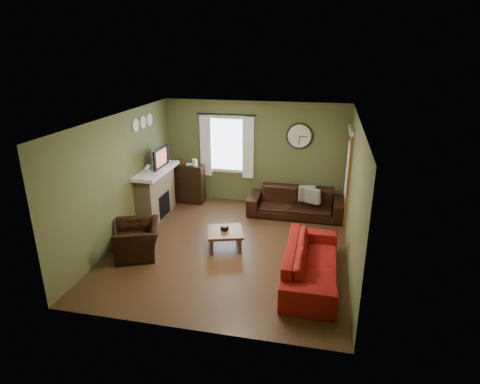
% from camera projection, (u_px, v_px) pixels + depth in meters
% --- Properties ---
extents(floor, '(4.60, 5.20, 0.00)m').
position_uv_depth(floor, '(231.00, 247.00, 8.16)').
color(floor, '#472D1B').
rests_on(floor, ground).
extents(ceiling, '(4.60, 5.20, 0.00)m').
position_uv_depth(ceiling, '(230.00, 119.00, 7.27)').
color(ceiling, white).
rests_on(ceiling, ground).
extents(wall_left, '(0.00, 5.20, 2.60)m').
position_uv_depth(wall_left, '(121.00, 178.00, 8.18)').
color(wall_left, '#5B6337').
rests_on(wall_left, ground).
extents(wall_right, '(0.00, 5.20, 2.60)m').
position_uv_depth(wall_right, '(354.00, 195.00, 7.25)').
color(wall_right, '#5B6337').
rests_on(wall_right, ground).
extents(wall_back, '(4.60, 0.00, 2.60)m').
position_uv_depth(wall_back, '(255.00, 153.00, 10.10)').
color(wall_back, '#5B6337').
rests_on(wall_back, ground).
extents(wall_front, '(4.60, 0.00, 2.60)m').
position_uv_depth(wall_front, '(185.00, 249.00, 5.33)').
color(wall_front, '#5B6337').
rests_on(wall_front, ground).
extents(fireplace, '(0.40, 1.40, 1.10)m').
position_uv_depth(fireplace, '(156.00, 194.00, 9.45)').
color(fireplace, tan).
rests_on(fireplace, floor).
extents(firebox, '(0.04, 0.60, 0.55)m').
position_uv_depth(firebox, '(164.00, 205.00, 9.50)').
color(firebox, black).
rests_on(firebox, fireplace).
extents(mantel, '(0.58, 1.60, 0.08)m').
position_uv_depth(mantel, '(155.00, 171.00, 9.24)').
color(mantel, white).
rests_on(mantel, fireplace).
extents(tv, '(0.08, 0.60, 0.35)m').
position_uv_depth(tv, '(158.00, 160.00, 9.30)').
color(tv, black).
rests_on(tv, mantel).
extents(tv_screen, '(0.02, 0.62, 0.36)m').
position_uv_depth(tv_screen, '(161.00, 158.00, 9.26)').
color(tv_screen, '#994C3F').
rests_on(tv_screen, mantel).
extents(medallion_left, '(0.28, 0.28, 0.03)m').
position_uv_depth(medallion_left, '(136.00, 125.00, 8.58)').
color(medallion_left, white).
rests_on(medallion_left, wall_left).
extents(medallion_mid, '(0.28, 0.28, 0.03)m').
position_uv_depth(medallion_mid, '(143.00, 122.00, 8.90)').
color(medallion_mid, white).
rests_on(medallion_mid, wall_left).
extents(medallion_right, '(0.28, 0.28, 0.03)m').
position_uv_depth(medallion_right, '(149.00, 120.00, 9.22)').
color(medallion_right, white).
rests_on(medallion_right, wall_left).
extents(window_pane, '(1.00, 0.02, 1.30)m').
position_uv_depth(window_pane, '(228.00, 144.00, 10.15)').
color(window_pane, silver).
rests_on(window_pane, wall_back).
extents(curtain_rod, '(0.03, 0.03, 1.50)m').
position_uv_depth(curtain_rod, '(226.00, 114.00, 9.80)').
color(curtain_rod, black).
rests_on(curtain_rod, wall_back).
extents(curtain_left, '(0.28, 0.04, 1.55)m').
position_uv_depth(curtain_left, '(206.00, 146.00, 10.19)').
color(curtain_left, white).
rests_on(curtain_left, wall_back).
extents(curtain_right, '(0.28, 0.04, 1.55)m').
position_uv_depth(curtain_right, '(248.00, 148.00, 9.97)').
color(curtain_right, white).
rests_on(curtain_right, wall_back).
extents(wall_clock, '(0.64, 0.06, 0.64)m').
position_uv_depth(wall_clock, '(299.00, 136.00, 9.66)').
color(wall_clock, white).
rests_on(wall_clock, wall_back).
extents(door, '(0.05, 0.90, 2.10)m').
position_uv_depth(door, '(347.00, 178.00, 9.04)').
color(door, brown).
rests_on(door, floor).
extents(bookshelf, '(0.84, 0.36, 0.99)m').
position_uv_depth(bookshelf, '(188.00, 184.00, 10.35)').
color(bookshelf, black).
rests_on(bookshelf, floor).
extents(book, '(0.23, 0.26, 0.02)m').
position_uv_depth(book, '(186.00, 166.00, 10.22)').
color(book, brown).
rests_on(book, bookshelf).
extents(sofa_brown, '(2.27, 0.89, 0.66)m').
position_uv_depth(sofa_brown, '(296.00, 202.00, 9.56)').
color(sofa_brown, black).
rests_on(sofa_brown, floor).
extents(pillow_left, '(0.38, 0.24, 0.36)m').
position_uv_depth(pillow_left, '(312.00, 196.00, 9.35)').
color(pillow_left, gray).
rests_on(pillow_left, sofa_brown).
extents(pillow_right, '(0.39, 0.19, 0.38)m').
position_uv_depth(pillow_right, '(307.00, 193.00, 9.52)').
color(pillow_right, gray).
rests_on(pillow_right, sofa_brown).
extents(sofa_red, '(0.88, 2.26, 0.66)m').
position_uv_depth(sofa_red, '(311.00, 263.00, 6.90)').
color(sofa_red, maroon).
rests_on(sofa_red, floor).
extents(armchair, '(1.16, 1.22, 0.63)m').
position_uv_depth(armchair, '(138.00, 240.00, 7.77)').
color(armchair, black).
rests_on(armchair, floor).
extents(coffee_table, '(0.87, 0.87, 0.37)m').
position_uv_depth(coffee_table, '(225.00, 239.00, 8.07)').
color(coffee_table, brown).
rests_on(coffee_table, floor).
extents(tissue_box, '(0.16, 0.16, 0.09)m').
position_uv_depth(tissue_box, '(225.00, 229.00, 8.02)').
color(tissue_box, black).
rests_on(tissue_box, coffee_table).
extents(wine_glass_a, '(0.07, 0.07, 0.19)m').
position_uv_depth(wine_glass_a, '(146.00, 171.00, 8.73)').
color(wine_glass_a, white).
rests_on(wine_glass_a, mantel).
extents(wine_glass_b, '(0.07, 0.07, 0.21)m').
position_uv_depth(wine_glass_b, '(148.00, 169.00, 8.83)').
color(wine_glass_b, white).
rests_on(wine_glass_b, mantel).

